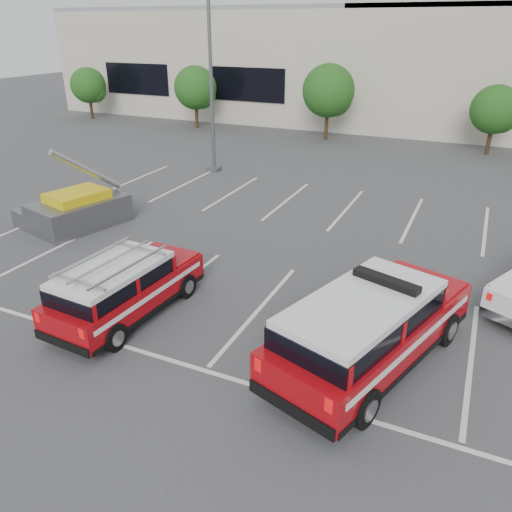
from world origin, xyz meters
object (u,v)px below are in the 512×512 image
at_px(convention_building, 434,58).
at_px(light_pole_left, 211,67).
at_px(tree_mid_right, 497,111).
at_px(ladder_suv, 125,292).
at_px(utility_rig, 76,210).
at_px(tree_far_left, 90,87).
at_px(tree_left, 197,89).
at_px(fire_chief_suv, 370,332).
at_px(tree_mid_left, 330,93).

xyz_separation_m(convention_building, light_pole_left, (-8.18, -19.86, 0.47)).
bearing_deg(tree_mid_right, ladder_suv, -109.05).
distance_m(tree_mid_right, utility_rig, 23.84).
xyz_separation_m(tree_far_left, light_pole_left, (16.91, -10.05, 2.68)).
xyz_separation_m(light_pole_left, ladder_suv, (4.91, -13.64, -4.48)).
relative_size(tree_far_left, ladder_suv, 0.87).
bearing_deg(tree_left, light_pole_left, -55.48).
height_order(convention_building, utility_rig, convention_building).
xyz_separation_m(tree_mid_right, utility_rig, (-14.04, -19.18, -1.89)).
bearing_deg(tree_left, fire_chief_suv, -51.87).
height_order(tree_mid_left, ladder_suv, tree_mid_left).
relative_size(tree_mid_left, utility_rig, 1.27).
relative_size(tree_far_left, utility_rig, 1.04).
bearing_deg(tree_mid_right, utility_rig, -126.20).
distance_m(tree_far_left, tree_mid_left, 20.01).
bearing_deg(ladder_suv, tree_mid_left, 98.16).
bearing_deg(utility_rig, convention_building, 87.39).
distance_m(tree_mid_left, ladder_suv, 23.87).
xyz_separation_m(convention_building, tree_far_left, (-25.09, -9.82, -2.22)).
distance_m(convention_building, fire_chief_suv, 33.28).
bearing_deg(convention_building, fire_chief_suv, -84.73).
relative_size(tree_left, tree_mid_left, 0.91).
xyz_separation_m(tree_left, ladder_suv, (11.82, -23.69, -2.06)).
height_order(convention_building, light_pole_left, convention_building).
relative_size(light_pole_left, utility_rig, 2.68).
height_order(tree_mid_right, ladder_suv, tree_mid_right).
distance_m(tree_mid_right, fire_chief_suv, 23.23).
distance_m(tree_far_left, tree_mid_right, 30.00).
distance_m(light_pole_left, fire_chief_suv, 17.75).
distance_m(convention_building, ladder_suv, 33.90).
relative_size(convention_building, tree_left, 13.58).
bearing_deg(utility_rig, ladder_suv, -22.70).
height_order(light_pole_left, ladder_suv, light_pole_left).
relative_size(tree_left, fire_chief_suv, 0.72).
height_order(convention_building, tree_mid_left, convention_building).
height_order(fire_chief_suv, utility_rig, utility_rig).
xyz_separation_m(tree_left, fire_chief_suv, (18.12, -23.09, -1.94)).
bearing_deg(fire_chief_suv, tree_left, 146.37).
relative_size(tree_mid_left, light_pole_left, 0.47).
height_order(fire_chief_suv, ladder_suv, fire_chief_suv).
xyz_separation_m(tree_far_left, fire_chief_suv, (28.12, -23.09, -1.67)).
height_order(ladder_suv, utility_rig, utility_rig).
bearing_deg(ladder_suv, tree_far_left, 136.42).
relative_size(tree_far_left, light_pole_left, 0.39).
height_order(tree_mid_right, utility_rig, tree_mid_right).
height_order(tree_left, light_pole_left, light_pole_left).
bearing_deg(tree_mid_right, fire_chief_suv, -94.65).
relative_size(light_pole_left, fire_chief_suv, 1.67).
xyz_separation_m(tree_mid_left, fire_chief_suv, (8.12, -23.09, -2.21)).
bearing_deg(utility_rig, tree_left, 122.13).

